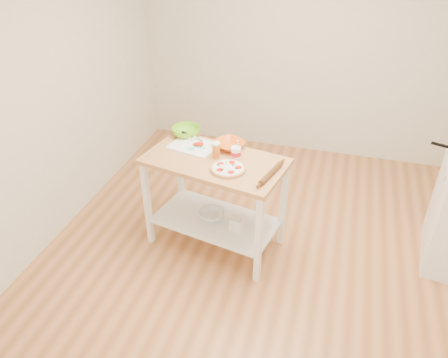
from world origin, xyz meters
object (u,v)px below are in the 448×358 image
knife (190,135)px  orange_bowl (229,145)px  spatula (196,148)px  pizza (228,168)px  green_bowl (186,132)px  beer_pint (216,150)px  shelf_glass_bowl (212,215)px  yogurt_tub (236,153)px  shelf_bin (237,223)px  prep_island (215,184)px  rolling_pin (271,173)px  cutting_board (194,145)px

knife → orange_bowl: bearing=15.2°
spatula → pizza: bearing=-41.7°
green_bowl → knife: bearing=-24.4°
beer_pint → shelf_glass_bowl: (-0.04, -0.02, -0.67)m
yogurt_tub → shelf_bin: bearing=-65.8°
spatula → yogurt_tub: size_ratio=0.79×
pizza → shelf_glass_bowl: 0.67m
prep_island → beer_pint: (0.00, 0.04, 0.32)m
orange_bowl → yogurt_tub: (0.11, -0.17, 0.02)m
pizza → green_bowl: green_bowl is taller
prep_island → beer_pint: bearing=87.6°
green_bowl → shelf_glass_bowl: size_ratio=1.11×
knife → rolling_pin: bearing=1.7°
pizza → cutting_board: 0.51m
prep_island → cutting_board: 0.40m
beer_pint → yogurt_tub: bearing=9.5°
pizza → orange_bowl: size_ratio=1.11×
knife → orange_bowl: orange_bowl is taller
pizza → orange_bowl: bearing=104.7°
yogurt_tub → shelf_bin: (0.06, -0.13, -0.64)m
prep_island → shelf_glass_bowl: (-0.04, 0.01, -0.35)m
beer_pint → pizza: bearing=-47.8°
pizza → spatula: (-0.37, 0.25, 0.00)m
cutting_board → knife: size_ratio=1.81×
prep_island → rolling_pin: bearing=-12.9°
cutting_board → rolling_pin: rolling_pin is taller
rolling_pin → shelf_bin: size_ratio=3.30×
prep_island → beer_pint: beer_pint is taller
yogurt_tub → shelf_glass_bowl: yogurt_tub is taller
prep_island → yogurt_tub: 0.35m
prep_island → shelf_glass_bowl: bearing=159.4°
pizza → beer_pint: beer_pint is taller
beer_pint → shelf_bin: (0.22, -0.10, -0.66)m
pizza → knife: (-0.50, 0.47, 0.00)m
orange_bowl → beer_pint: 0.21m
cutting_board → orange_bowl: orange_bowl is taller
prep_island → green_bowl: green_bowl is taller
shelf_bin → knife: bearing=145.1°
beer_pint → orange_bowl: bearing=73.2°
spatula → rolling_pin: rolling_pin is taller
green_bowl → shelf_glass_bowl: (0.35, -0.34, -0.64)m
cutting_board → shelf_bin: 0.80m
prep_island → rolling_pin: size_ratio=3.55×
cutting_board → green_bowl: 0.23m
beer_pint → rolling_pin: 0.53m
yogurt_tub → rolling_pin: 0.38m
green_bowl → shelf_bin: size_ratio=2.39×
orange_bowl → shelf_bin: bearing=-60.9°
orange_bowl → yogurt_tub: size_ratio=1.36×
shelf_glass_bowl → prep_island: bearing=-20.6°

